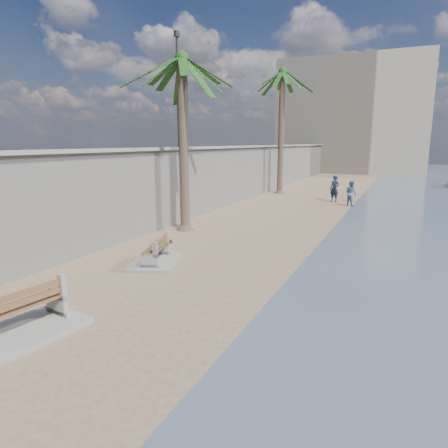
% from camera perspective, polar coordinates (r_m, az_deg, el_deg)
% --- Properties ---
extents(ground_plane, '(140.00, 140.00, 0.00)m').
position_cam_1_polar(ground_plane, '(7.72, -19.49, -18.89)').
color(ground_plane, '#917358').
extents(seawall, '(0.45, 70.00, 3.50)m').
position_cam_1_polar(seawall, '(26.70, 2.35, 7.12)').
color(seawall, gray).
rests_on(seawall, ground_plane).
extents(wall_cap, '(0.80, 70.00, 0.12)m').
position_cam_1_polar(wall_cap, '(26.63, 2.39, 10.98)').
color(wall_cap, gray).
rests_on(wall_cap, seawall).
extents(end_building, '(18.00, 12.00, 14.00)m').
position_cam_1_polar(end_building, '(57.17, 18.10, 14.22)').
color(end_building, '#B7AA93').
rests_on(end_building, ground_plane).
extents(bench_near, '(1.93, 2.55, 0.98)m').
position_cam_1_polar(bench_near, '(9.20, -27.18, -11.45)').
color(bench_near, gray).
rests_on(bench_near, ground_plane).
extents(bench_far, '(1.96, 2.37, 0.85)m').
position_cam_1_polar(bench_far, '(12.98, -9.78, -4.04)').
color(bench_far, gray).
rests_on(bench_far, ground_plane).
extents(palm_mid, '(5.00, 5.00, 8.11)m').
position_cam_1_polar(palm_mid, '(17.75, -6.02, 22.18)').
color(palm_mid, brown).
rests_on(palm_mid, ground_plane).
extents(palm_back, '(5.00, 5.00, 9.73)m').
position_cam_1_polar(palm_back, '(31.07, 8.41, 20.43)').
color(palm_back, brown).
rests_on(palm_back, ground_plane).
extents(streetlight, '(0.28, 0.28, 5.12)m').
position_cam_1_polar(streetlight, '(19.59, -6.62, 19.78)').
color(streetlight, '#2D2D33').
rests_on(streetlight, wall_cap).
extents(person_a, '(0.83, 0.70, 1.97)m').
position_cam_1_polar(person_a, '(27.09, 15.52, 5.14)').
color(person_a, '#121E33').
rests_on(person_a, ground_plane).
extents(person_b, '(1.05, 1.02, 1.72)m').
position_cam_1_polar(person_b, '(25.60, 17.69, 4.39)').
color(person_b, '#5172A8').
rests_on(person_b, ground_plane).
extents(debris_b, '(0.87, 0.81, 0.03)m').
position_cam_1_polar(debris_b, '(10.52, -28.51, -11.16)').
color(debris_b, '#382616').
rests_on(debris_b, ground_plane).
extents(debris_c, '(0.89, 0.85, 0.03)m').
position_cam_1_polar(debris_c, '(15.77, -8.66, -2.55)').
color(debris_c, '#382616').
rests_on(debris_c, ground_plane).
extents(debris_d, '(0.63, 0.67, 0.03)m').
position_cam_1_polar(debris_d, '(11.37, -23.22, -8.99)').
color(debris_d, '#382616').
rests_on(debris_d, ground_plane).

